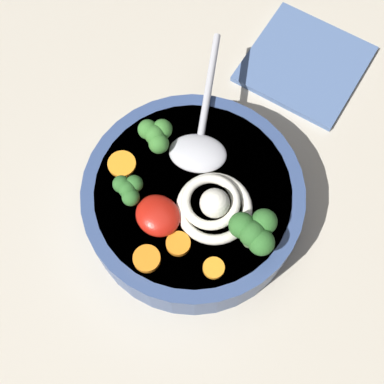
{
  "coord_description": "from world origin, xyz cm",
  "views": [
    {
      "loc": [
        -11.2,
        14.63,
        59.91
      ],
      "look_at": [
        2.92,
        0.15,
        9.81
      ],
      "focal_mm": 49.87,
      "sensor_mm": 36.0,
      "label": 1
    }
  ],
  "objects_px": {
    "soup_bowl": "(192,203)",
    "noodle_pile": "(214,205)",
    "soup_spoon": "(200,141)",
    "folded_napkin": "(305,64)"
  },
  "relations": [
    {
      "from": "noodle_pile",
      "to": "soup_spoon",
      "type": "height_order",
      "value": "noodle_pile"
    },
    {
      "from": "soup_bowl",
      "to": "folded_napkin",
      "type": "bearing_deg",
      "value": -81.44
    },
    {
      "from": "soup_bowl",
      "to": "soup_spoon",
      "type": "xyz_separation_m",
      "value": [
        0.03,
        -0.04,
        0.04
      ]
    },
    {
      "from": "soup_bowl",
      "to": "folded_napkin",
      "type": "height_order",
      "value": "soup_bowl"
    },
    {
      "from": "soup_bowl",
      "to": "folded_napkin",
      "type": "distance_m",
      "value": 0.24
    },
    {
      "from": "soup_bowl",
      "to": "noodle_pile",
      "type": "xyz_separation_m",
      "value": [
        -0.03,
        -0.0,
        0.04
      ]
    },
    {
      "from": "noodle_pile",
      "to": "soup_spoon",
      "type": "distance_m",
      "value": 0.07
    },
    {
      "from": "soup_spoon",
      "to": "folded_napkin",
      "type": "distance_m",
      "value": 0.21
    },
    {
      "from": "soup_bowl",
      "to": "noodle_pile",
      "type": "height_order",
      "value": "noodle_pile"
    },
    {
      "from": "noodle_pile",
      "to": "soup_spoon",
      "type": "relative_size",
      "value": 0.53
    }
  ]
}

